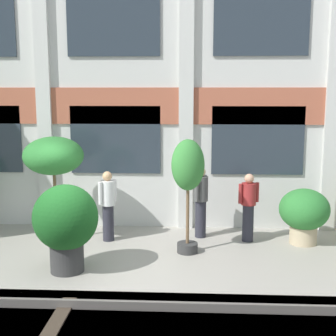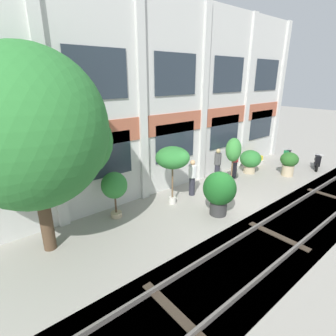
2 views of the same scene
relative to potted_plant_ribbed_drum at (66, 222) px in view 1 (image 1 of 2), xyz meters
The scene contains 9 objects.
ground_plane 1.11m from the potted_plant_ribbed_drum, ahead, with size 80.00×80.00×0.00m, color #9E998E.
apartment_facade 4.56m from the potted_plant_ribbed_drum, 81.80° to the left, with size 18.13×0.64×8.18m.
potted_plant_ribbed_drum is the anchor object (origin of this frame).
potted_plant_low_pan 2.22m from the potted_plant_ribbed_drum, 112.07° to the left, with size 1.38×1.38×2.45m.
potted_plant_glazed_jar 5.35m from the potted_plant_ribbed_drum, 21.22° to the left, with size 1.14×1.14×1.28m.
potted_plant_tall_urn 2.73m from the potted_plant_ribbed_drum, 27.15° to the left, with size 0.70×0.70×2.48m.
resident_by_doorway 3.49m from the potted_plant_ribbed_drum, 41.11° to the left, with size 0.34×0.48×1.70m.
resident_watching_tracks 4.25m from the potted_plant_ribbed_drum, 28.77° to the left, with size 0.49×0.34×1.60m.
resident_near_plants 1.97m from the potted_plant_ribbed_drum, 76.27° to the left, with size 0.37×0.43×1.65m.
Camera 1 is at (1.94, -8.56, 3.52)m, focal length 50.00 mm.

